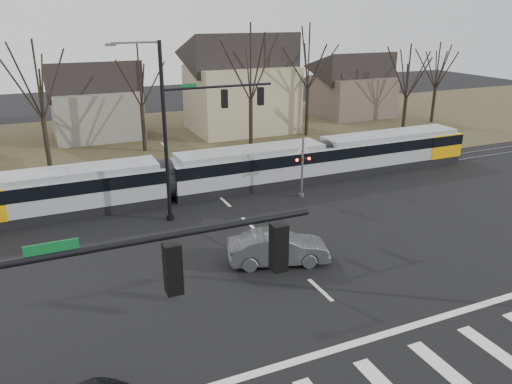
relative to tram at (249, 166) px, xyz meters
name	(u,v)px	position (x,y,z in m)	size (l,w,h in m)	color
ground	(346,313)	(-2.60, -16.00, -1.51)	(140.00, 140.00, 0.00)	black
grass_verge	(159,140)	(-2.60, 16.00, -1.50)	(140.00, 28.00, 0.01)	#38331E
crosswalk	(412,374)	(-2.60, -20.00, -1.50)	(27.00, 2.60, 0.01)	silver
stop_line	(372,338)	(-2.60, -17.80, -1.50)	(28.00, 0.35, 0.01)	silver
lane_dashes	(214,192)	(-2.60, 0.00, -1.50)	(0.18, 30.00, 0.01)	silver
rail_pair	(215,192)	(-2.60, -0.20, -1.48)	(90.00, 1.52, 0.06)	#59595E
tram	(249,166)	(0.00, 0.00, 0.00)	(36.46, 2.71, 2.76)	gray
sedan	(278,248)	(-3.19, -10.95, -0.71)	(5.14, 3.02, 1.60)	#404346
signal_pole_near_left	(72,347)	(-13.01, -22.00, 4.19)	(9.28, 0.44, 10.20)	black
signal_pole_far	(192,122)	(-5.01, -3.50, 4.19)	(9.28, 0.44, 10.20)	black
rail_crossing_signal	(302,170)	(2.40, -3.21, 0.38)	(1.08, 0.36, 4.00)	#59595B
tree_row	(195,96)	(-0.60, 10.00, 3.49)	(59.20, 7.20, 10.00)	black
house_b	(95,96)	(-7.60, 20.00, 2.46)	(8.64, 7.56, 7.65)	slate
house_c	(241,79)	(6.40, 17.00, 3.73)	(10.80, 8.64, 10.10)	#99936F
house_d	(353,82)	(21.40, 19.00, 2.46)	(8.64, 7.56, 7.65)	brown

